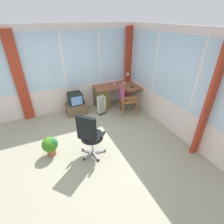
% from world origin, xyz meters
% --- Properties ---
extents(ground, '(5.64, 5.32, 0.06)m').
position_xyz_m(ground, '(0.00, 0.00, -0.03)').
color(ground, '#9B977E').
extents(north_window_panel, '(4.64, 0.07, 2.66)m').
position_xyz_m(north_window_panel, '(0.00, 2.19, 1.33)').
color(north_window_panel, silver).
rests_on(north_window_panel, ground).
extents(east_window_panel, '(0.07, 4.32, 2.66)m').
position_xyz_m(east_window_panel, '(2.35, -0.00, 1.33)').
color(east_window_panel, silver).
rests_on(east_window_panel, ground).
extents(curtain_north_left, '(0.29, 0.10, 2.56)m').
position_xyz_m(curtain_north_left, '(-1.27, 2.11, 1.28)').
color(curtain_north_left, '#A63520').
rests_on(curtain_north_left, ground).
extents(curtain_corner, '(0.29, 0.11, 2.56)m').
position_xyz_m(curtain_corner, '(2.22, 2.06, 1.28)').
color(curtain_corner, '#A63520').
rests_on(curtain_corner, ground).
extents(curtain_east_far, '(0.29, 0.07, 2.56)m').
position_xyz_m(curtain_east_far, '(2.27, -1.19, 1.28)').
color(curtain_east_far, '#A63520').
rests_on(curtain_east_far, ground).
extents(desk, '(1.45, 0.96, 0.74)m').
position_xyz_m(desk, '(1.17, 1.83, 0.41)').
color(desk, brown).
rests_on(desk, ground).
extents(desk_lamp, '(0.23, 0.20, 0.39)m').
position_xyz_m(desk_lamp, '(2.04, 1.82, 0.99)').
color(desk_lamp, '#B2B7BC').
rests_on(desk_lamp, desk).
extents(tv_remote, '(0.06, 0.15, 0.02)m').
position_xyz_m(tv_remote, '(2.04, 1.46, 0.75)').
color(tv_remote, black).
rests_on(tv_remote, desk).
extents(spray_bottle, '(0.06, 0.06, 0.22)m').
position_xyz_m(spray_bottle, '(1.58, 1.85, 0.84)').
color(spray_bottle, pink).
rests_on(spray_bottle, desk).
extents(wooden_armchair, '(0.60, 0.59, 0.97)m').
position_xyz_m(wooden_armchair, '(1.58, 1.11, 0.62)').
color(wooden_armchair, '#955A2D').
rests_on(wooden_armchair, ground).
extents(office_chair, '(0.61, 0.61, 1.11)m').
position_xyz_m(office_chair, '(-0.04, -0.29, 0.63)').
color(office_chair, '#B7B7BF').
rests_on(office_chair, ground).
extents(tv_on_stand, '(0.65, 0.45, 0.72)m').
position_xyz_m(tv_on_stand, '(0.15, 1.77, 0.32)').
color(tv_on_stand, brown).
rests_on(tv_on_stand, ground).
extents(space_heater, '(0.33, 0.22, 0.63)m').
position_xyz_m(space_heater, '(0.90, 1.41, 0.32)').
color(space_heater, silver).
rests_on(space_heater, ground).
extents(potted_plant, '(0.35, 0.35, 0.48)m').
position_xyz_m(potted_plant, '(-0.85, 0.13, 0.28)').
color(potted_plant, '#9E5B3C').
rests_on(potted_plant, ground).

